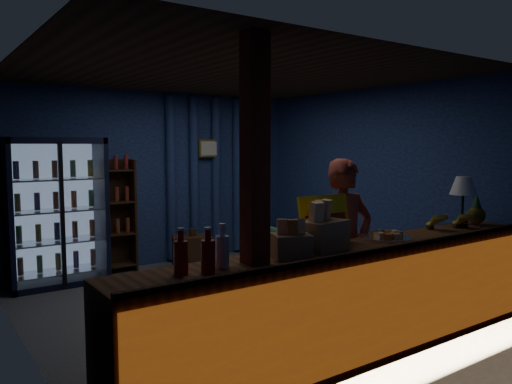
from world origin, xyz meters
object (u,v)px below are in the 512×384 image
table_lamp (463,188)px  pastry_tray (387,237)px  shopkeeper (345,246)px  green_chair (286,242)px

table_lamp → pastry_tray: bearing=179.6°
pastry_tray → table_lamp: (1.16, -0.01, 0.39)m
shopkeeper → table_lamp: size_ratio=3.15×
green_chair → shopkeeper: bearing=63.6°
shopkeeper → green_chair: size_ratio=2.65×
pastry_tray → table_lamp: table_lamp is taller
shopkeeper → pastry_tray: bearing=-67.7°
green_chair → pastry_tray: pastry_tray is taller
shopkeeper → pastry_tray: shopkeeper is taller
green_chair → pastry_tray: size_ratio=1.42×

